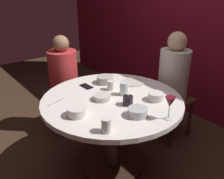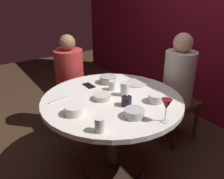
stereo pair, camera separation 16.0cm
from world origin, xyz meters
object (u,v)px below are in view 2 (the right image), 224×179
Objects in this scene: dining_table at (112,115)px; bowl_small_white at (74,110)px; candle_holder at (126,101)px; cup_near_candle at (125,89)px; cup_by_right_diner at (112,85)px; bowl_sauce_side at (156,98)px; cup_by_left_diner at (100,125)px; dinner_plate at (136,83)px; seated_diner_back at (179,78)px; bowl_rice_portion at (108,79)px; seated_diner_left at (69,72)px; bowl_serving_large at (134,113)px; wine_glass at (166,105)px; cell_phone at (89,86)px; bowl_salad_center at (102,97)px.

dining_table is 0.45m from bowl_small_white.
candle_holder is 0.20m from cup_near_candle.
cup_by_right_diner is at bearing 165.99° from candle_holder.
bowl_small_white is at bearing -106.20° from bowl_sauce_side.
candle_holder is at bearing -109.20° from bowl_sauce_side.
dinner_plate is at bearing 125.06° from cup_by_left_diner.
seated_diner_back is at bearing 107.62° from cup_by_left_diner.
cup_near_candle is at bearing -59.67° from dinner_plate.
dinner_plate is 0.42m from bowl_sauce_side.
cup_near_candle is 1.15× the size of cup_by_left_diner.
dinner_plate is 1.37× the size of bowl_rice_portion.
cup_by_right_diner is at bearing 7.92° from seated_diner_left.
bowl_serving_large is at bearing -73.15° from bowl_sauce_side.
dining_table is at bearing -70.48° from dinner_plate.
seated_diner_left is at bearing 180.00° from dining_table.
wine_glass reaches higher than cell_phone.
wine_glass is at bearing 13.17° from candle_holder.
cup_near_candle is at bearing 83.44° from dining_table.
dinner_plate is at bearing 151.40° from cell_phone.
bowl_small_white reaches higher than dining_table.
wine_glass reaches higher than cup_near_candle.
bowl_salad_center is at bearing 108.02° from bowl_small_white.
dinner_plate is 1.55× the size of bowl_small_white.
seated_diner_left is 11.40× the size of candle_holder.
cell_phone is 0.79m from cup_by_left_diner.
bowl_small_white is 0.88× the size of bowl_rice_portion.
cell_phone is at bearing -170.81° from wine_glass.
bowl_serving_large is at bearing 21.96° from seated_diner_back.
seated_diner_left is 13.08× the size of cup_by_right_diner.
seated_diner_left reaches higher than cell_phone.
bowl_rice_portion is (0.03, 0.20, 0.03)m from cell_phone.
candle_holder is at bearing 6.76° from dining_table.
seated_diner_back is 5.34× the size of dinner_plate.
bowl_rice_portion is 0.33m from cup_near_candle.
dinner_plate is at bearing 139.33° from bowl_serving_large.
bowl_sauce_side is at bearing -16.38° from dinner_plate.
bowl_serving_large is at bearing -16.85° from bowl_rice_portion.
dining_table is at bearing 0.00° from seated_diner_back.
wine_glass is 0.90m from cell_phone.
cup_by_right_diner is (-0.50, 0.14, 0.01)m from bowl_serving_large.
cell_phone is 0.85× the size of bowl_rice_portion.
dining_table is at bearing 137.17° from cup_by_left_diner.
cup_near_candle is (-0.25, -0.14, 0.03)m from bowl_sauce_side.
cup_near_candle is at bearing -6.36° from bowl_rice_portion.
seated_diner_left is at bearing -96.09° from cell_phone.
cup_by_left_diner is at bearing -36.59° from bowl_rice_portion.
seated_diner_left reaches higher than bowl_small_white.
dinner_plate is at bearing 26.98° from seated_diner_left.
bowl_serving_large is (1.24, -0.04, 0.06)m from seated_diner_left.
cup_by_left_diner is 0.70m from cup_by_right_diner.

